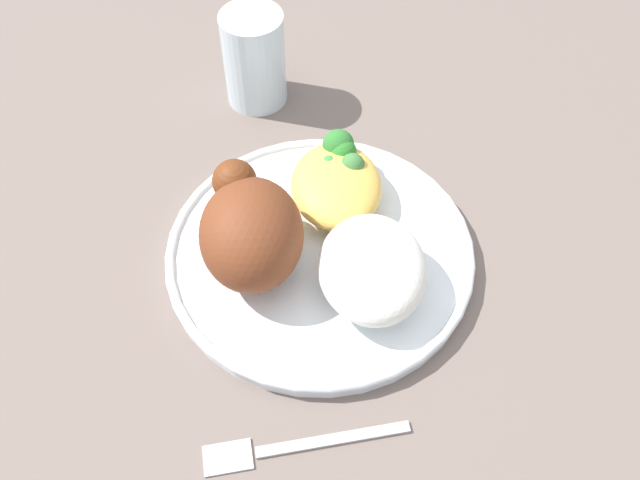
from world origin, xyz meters
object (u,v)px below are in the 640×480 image
plate (320,253)px  water_glass (254,59)px  roasted_chicken (250,230)px  mac_cheese_with_broccoli (337,180)px  rice_pile (372,268)px  fork (292,446)px

plate → water_glass: (0.20, 0.05, 0.04)m
roasted_chicken → mac_cheese_with_broccoli: bearing=-47.5°
rice_pile → mac_cheese_with_broccoli: size_ratio=1.02×
fork → mac_cheese_with_broccoli: bearing=-12.3°
rice_pile → water_glass: 0.26m
rice_pile → water_glass: water_glass is taller
roasted_chicken → rice_pile: (-0.03, -0.09, -0.01)m
plate → roasted_chicken: 0.07m
plate → rice_pile: (-0.04, -0.04, 0.03)m
water_glass → plate: bearing=-166.1°
fork → water_glass: water_glass is taller
rice_pile → mac_cheese_with_broccoli: (0.10, 0.02, -0.01)m
rice_pile → fork: rice_pile is taller
roasted_chicken → water_glass: size_ratio=1.14×
rice_pile → water_glass: (0.24, 0.09, 0.01)m
mac_cheese_with_broccoli → water_glass: 0.16m
plate → fork: 0.16m
roasted_chicken → rice_pile: size_ratio=1.08×
roasted_chicken → fork: (-0.15, -0.02, -0.05)m
roasted_chicken → water_glass: (0.21, -0.00, -0.01)m
mac_cheese_with_broccoli → fork: (-0.22, 0.05, -0.03)m
fork → plate: bearing=-10.4°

